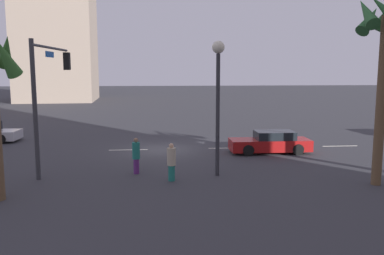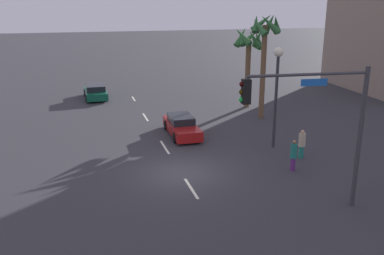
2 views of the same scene
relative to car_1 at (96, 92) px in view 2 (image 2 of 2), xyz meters
The scene contains 13 objects.
ground_plane 19.37m from the car_1, ahead, with size 220.00×220.00×0.00m, color #333338.
lane_stripe_0 3.55m from the car_1, 72.14° to the left, with size 1.93×0.14×0.01m, color silver.
lane_stripe_1 8.42m from the car_1, 23.36° to the left, with size 2.31×0.14×0.01m, color silver.
lane_stripe_2 15.31m from the car_1, 12.56° to the left, with size 2.48×0.14×0.01m, color silver.
lane_stripe_3 21.35m from the car_1, ahead, with size 2.33×0.14×0.01m, color silver.
car_1 is the anchor object (origin of this frame).
car_2 13.66m from the car_1, 21.26° to the left, with size 4.65×1.82×1.28m.
traffic_signal 25.93m from the car_1, 17.74° to the left, with size 0.65×5.40×6.10m.
streetlamp 19.64m from the car_1, 30.38° to the left, with size 0.56×0.56×6.06m.
pedestrian_0 21.48m from the car_1, 29.15° to the left, with size 0.52×0.52×1.66m.
pedestrian_1 22.28m from the car_1, 24.06° to the left, with size 0.48×0.48×1.69m.
palm_tree_2 16.58m from the car_1, 49.30° to the left, with size 2.51×2.52×7.86m.
palm_tree_3 14.57m from the car_1, 61.10° to the left, with size 2.71×2.72×6.68m.
Camera 2 is at (19.69, -4.84, 8.55)m, focal length 39.27 mm.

